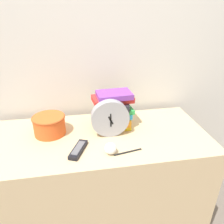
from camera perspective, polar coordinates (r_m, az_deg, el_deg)
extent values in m
cube|color=beige|center=(1.45, -5.75, 16.53)|extent=(6.00, 0.04, 2.40)
cube|color=tan|center=(1.51, -3.15, -18.49)|extent=(1.28, 0.58, 0.76)
cylinder|color=#99999E|center=(1.23, -0.52, -1.64)|extent=(0.22, 0.05, 0.22)
cylinder|color=silver|center=(1.21, -0.41, -1.96)|extent=(0.19, 0.01, 0.19)
cube|color=black|center=(1.21, -0.34, -2.15)|extent=(0.03, 0.01, 0.05)
cube|color=black|center=(1.21, -0.34, -2.15)|extent=(0.01, 0.01, 0.08)
cylinder|color=black|center=(1.21, -0.34, -2.15)|extent=(0.01, 0.01, 0.01)
cube|color=yellow|center=(1.36, 0.44, -3.22)|extent=(0.21, 0.15, 0.02)
cube|color=orange|center=(1.34, 0.49, -2.02)|extent=(0.20, 0.16, 0.04)
cube|color=#2D9ED1|center=(1.33, 0.76, -0.47)|extent=(0.20, 0.14, 0.03)
cube|color=green|center=(1.32, 0.67, 0.66)|extent=(0.22, 0.18, 0.03)
cube|color=#232328|center=(1.32, 0.16, 2.06)|extent=(0.22, 0.20, 0.04)
cube|color=red|center=(1.30, 0.15, 3.47)|extent=(0.25, 0.16, 0.03)
cube|color=#7A3899|center=(1.27, 0.56, 4.51)|extent=(0.21, 0.15, 0.03)
cylinder|color=#E05623|center=(1.31, -16.03, -3.29)|extent=(0.18, 0.18, 0.11)
torus|color=#B3451C|center=(1.29, -16.31, -1.34)|extent=(0.19, 0.19, 0.01)
cube|color=black|center=(1.15, -8.78, -9.69)|extent=(0.11, 0.17, 0.02)
cube|color=#59595E|center=(1.15, -8.82, -9.22)|extent=(0.08, 0.12, 0.00)
sphere|color=white|center=(1.11, -0.38, -9.50)|extent=(0.06, 0.06, 0.06)
cylinder|color=black|center=(1.14, 4.20, -10.36)|extent=(0.15, 0.04, 0.01)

